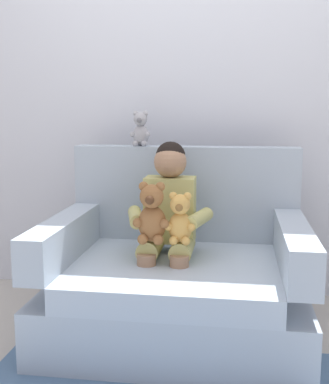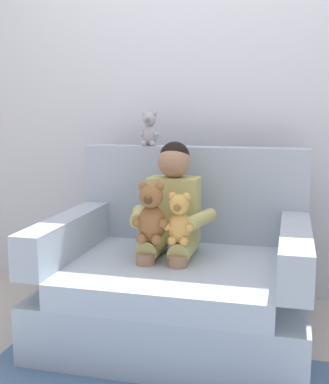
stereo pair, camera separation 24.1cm
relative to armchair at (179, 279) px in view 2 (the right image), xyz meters
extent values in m
plane|color=#ADA89E|center=(0.00, -0.05, -0.29)|extent=(8.00, 8.00, 0.00)
cube|color=silver|center=(0.00, 0.70, 1.01)|extent=(6.00, 0.10, 2.60)
cube|color=#9EADBC|center=(0.00, -0.05, -0.15)|extent=(1.27, 0.99, 0.29)
cube|color=#A6B6C6|center=(0.00, -0.12, 0.06)|extent=(0.99, 0.85, 0.12)
cube|color=#9EADBC|center=(0.00, 0.38, 0.38)|extent=(1.27, 0.14, 0.54)
cube|color=#9EADBC|center=(-0.57, -0.12, 0.22)|extent=(0.14, 0.85, 0.20)
cube|color=#9EADBC|center=(0.57, -0.12, 0.22)|extent=(0.14, 0.85, 0.20)
cube|color=tan|center=(-0.05, 0.10, 0.34)|extent=(0.26, 0.16, 0.34)
sphere|color=#9E7556|center=(-0.05, 0.10, 0.59)|extent=(0.17, 0.17, 0.17)
sphere|color=black|center=(-0.05, 0.11, 0.62)|extent=(0.16, 0.16, 0.16)
cylinder|color=tan|center=(-0.13, -0.03, 0.17)|extent=(0.11, 0.26, 0.11)
cylinder|color=#9E7556|center=(-0.13, -0.16, 0.02)|extent=(0.09, 0.09, 0.30)
cylinder|color=tan|center=(0.03, -0.03, 0.17)|extent=(0.11, 0.26, 0.11)
cylinder|color=#9E7556|center=(0.03, -0.16, 0.02)|extent=(0.09, 0.09, 0.30)
cylinder|color=tan|center=(-0.21, -0.02, 0.32)|extent=(0.13, 0.27, 0.07)
cylinder|color=tan|center=(0.11, -0.02, 0.32)|extent=(0.13, 0.27, 0.07)
ellipsoid|color=brown|center=(-0.11, -0.13, 0.32)|extent=(0.14, 0.12, 0.18)
sphere|color=brown|center=(-0.11, -0.14, 0.45)|extent=(0.12, 0.12, 0.12)
sphere|color=#4C2D19|center=(-0.11, -0.19, 0.44)|extent=(0.04, 0.04, 0.04)
sphere|color=brown|center=(-0.15, -0.13, 0.50)|extent=(0.05, 0.05, 0.05)
sphere|color=brown|center=(-0.17, -0.16, 0.32)|extent=(0.05, 0.05, 0.05)
sphere|color=brown|center=(-0.15, -0.18, 0.25)|extent=(0.05, 0.05, 0.05)
sphere|color=brown|center=(-0.07, -0.13, 0.50)|extent=(0.05, 0.05, 0.05)
sphere|color=brown|center=(-0.04, -0.16, 0.32)|extent=(0.05, 0.05, 0.05)
sphere|color=brown|center=(-0.07, -0.18, 0.25)|extent=(0.05, 0.05, 0.05)
ellipsoid|color=gold|center=(0.03, -0.12, 0.30)|extent=(0.11, 0.10, 0.15)
sphere|color=gold|center=(0.03, -0.13, 0.41)|extent=(0.10, 0.10, 0.10)
sphere|color=brown|center=(0.03, -0.18, 0.41)|extent=(0.04, 0.04, 0.04)
sphere|color=gold|center=(-0.01, -0.13, 0.45)|extent=(0.04, 0.04, 0.04)
sphere|color=gold|center=(-0.03, -0.15, 0.31)|extent=(0.04, 0.04, 0.04)
sphere|color=gold|center=(0.00, -0.17, 0.25)|extent=(0.04, 0.04, 0.04)
sphere|color=gold|center=(0.06, -0.13, 0.45)|extent=(0.04, 0.04, 0.04)
sphere|color=gold|center=(0.08, -0.15, 0.31)|extent=(0.04, 0.04, 0.04)
sphere|color=gold|center=(0.06, -0.17, 0.25)|extent=(0.04, 0.04, 0.04)
ellipsoid|color=#9E9EA3|center=(-0.26, 0.38, 0.71)|extent=(0.09, 0.08, 0.12)
sphere|color=#9E9EA3|center=(-0.26, 0.37, 0.80)|extent=(0.08, 0.08, 0.08)
sphere|color=slate|center=(-0.26, 0.33, 0.80)|extent=(0.03, 0.03, 0.03)
sphere|color=#9E9EA3|center=(-0.29, 0.37, 0.84)|extent=(0.03, 0.03, 0.03)
sphere|color=#9E9EA3|center=(-0.30, 0.35, 0.72)|extent=(0.03, 0.03, 0.03)
sphere|color=#9E9EA3|center=(-0.29, 0.34, 0.67)|extent=(0.03, 0.03, 0.03)
sphere|color=#9E9EA3|center=(-0.23, 0.37, 0.84)|extent=(0.03, 0.03, 0.03)
sphere|color=#9E9EA3|center=(-0.22, 0.35, 0.72)|extent=(0.03, 0.03, 0.03)
sphere|color=#9E9EA3|center=(-0.24, 0.34, 0.67)|extent=(0.03, 0.03, 0.03)
camera|label=1|loc=(0.29, -2.46, 0.86)|focal=47.04mm
camera|label=2|loc=(0.53, -2.41, 0.86)|focal=47.04mm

